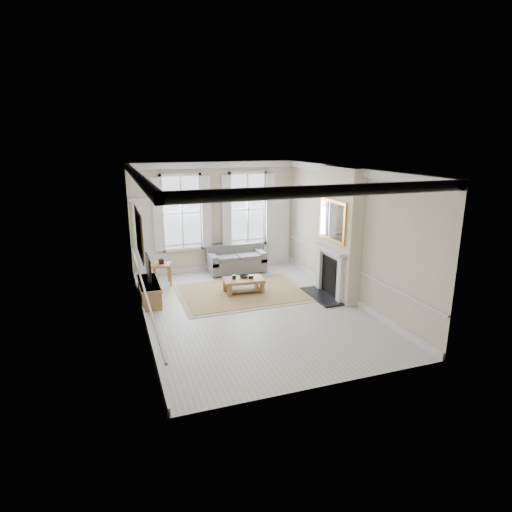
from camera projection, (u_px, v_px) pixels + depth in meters
name	position (u px, v px, depth m)	size (l,w,h in m)	color
floor	(253.00, 309.00, 10.53)	(7.20, 7.20, 0.00)	#B7B5AD
ceiling	(253.00, 169.00, 9.63)	(7.20, 7.20, 0.00)	white
back_wall	(215.00, 217.00, 13.35)	(5.20, 5.20, 0.00)	beige
left_wall	(139.00, 252.00, 9.24)	(7.20, 7.20, 0.00)	beige
right_wall	(349.00, 234.00, 10.91)	(7.20, 7.20, 0.00)	beige
window_left	(182.00, 213.00, 12.91)	(1.26, 0.20, 2.20)	#B2BCC6
window_right	(248.00, 209.00, 13.59)	(1.26, 0.20, 2.20)	#B2BCC6
door_left	(150.00, 239.00, 12.80)	(0.90, 0.08, 2.30)	silver
door_right	(276.00, 230.00, 14.12)	(0.90, 0.08, 2.30)	silver
painting	(139.00, 233.00, 9.43)	(0.05, 1.66, 1.06)	#C18321
chimney_breast	(339.00, 233.00, 11.04)	(0.35, 1.70, 3.38)	beige
hearth	(322.00, 296.00, 11.34)	(0.55, 1.50, 0.05)	black
fireplace	(329.00, 270.00, 11.22)	(0.21, 1.45, 1.33)	silver
mirror	(332.00, 221.00, 10.88)	(0.06, 1.26, 1.06)	gold
sofa	(236.00, 261.00, 13.43)	(1.74, 0.85, 0.84)	#5F5F5D
side_table	(162.00, 268.00, 12.22)	(0.62, 0.62, 0.61)	brown
rug	(244.00, 292.00, 11.67)	(3.50, 2.60, 0.02)	#947A4C
coffee_table	(243.00, 281.00, 11.59)	(1.13, 0.72, 0.41)	brown
ceramic_pot_a	(234.00, 277.00, 11.52)	(0.11, 0.11, 0.11)	black
ceramic_pot_b	(251.00, 277.00, 11.57)	(0.13, 0.13, 0.09)	black
bowl	(244.00, 276.00, 11.67)	(0.25, 0.25, 0.06)	black
tv_stand	(149.00, 292.00, 10.99)	(0.47, 1.47, 0.52)	brown
tv	(148.00, 267.00, 10.83)	(0.08, 0.90, 0.68)	black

